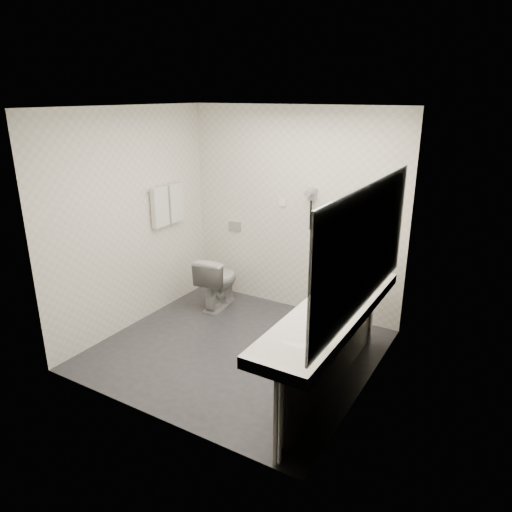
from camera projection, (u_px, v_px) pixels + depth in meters
The scene contains 31 objects.
floor at pixel (237, 349), 5.09m from camera, with size 2.80×2.80×0.00m, color #2B2B31.
ceiling at pixel (233, 107), 4.27m from camera, with size 2.80×2.80×0.00m, color white.
wall_back at pixel (293, 212), 5.73m from camera, with size 2.80×2.80×0.00m, color white.
wall_front at pixel (143, 281), 3.62m from camera, with size 2.80×2.80×0.00m, color white.
wall_left at pixel (132, 220), 5.35m from camera, with size 2.60×2.60×0.00m, color white.
wall_right at pixel (373, 263), 4.00m from camera, with size 2.60×2.60×0.00m, color white.
vanity_counter at pixel (331, 313), 4.12m from camera, with size 0.55×2.20×0.10m, color white.
vanity_panel at pixel (332, 356), 4.25m from camera, with size 0.03×2.15×0.75m, color #999891.
vanity_post_near at pixel (281, 423), 3.39m from camera, with size 0.06×0.06×0.75m, color silver.
vanity_post_far at pixel (371, 313), 5.08m from camera, with size 0.06×0.06×0.75m, color silver.
mirror at pixel (366, 247), 3.78m from camera, with size 0.02×2.20×1.05m, color #B2BCC6.
basin_near at pixel (299, 341), 3.58m from camera, with size 0.40×0.31×0.05m, color white.
basin_far at pixel (357, 284), 4.64m from camera, with size 0.40×0.31×0.05m, color white.
faucet_near at pixel (324, 337), 3.46m from camera, with size 0.04×0.04×0.15m, color silver.
faucet_far at pixel (377, 280), 4.52m from camera, with size 0.04×0.04×0.15m, color silver.
soap_bottle_a at pixel (345, 303), 4.09m from camera, with size 0.04×0.04×0.09m, color beige.
soap_bottle_b at pixel (329, 298), 4.17m from camera, with size 0.08×0.08×0.10m, color beige.
soap_bottle_c at pixel (338, 302), 4.08m from camera, with size 0.05×0.05×0.12m, color beige.
glass_left at pixel (361, 296), 4.19m from camera, with size 0.06×0.06×0.12m, color silver.
toilet at pixel (218, 281), 6.03m from camera, with size 0.38×0.67×0.68m, color white.
flush_plate at pixel (235, 226), 6.23m from camera, with size 0.18×0.02×0.12m, color #B2B5BA.
pedal_bin at pixel (313, 311), 5.71m from camera, with size 0.18×0.18×0.25m, color #B2B5BA.
bin_lid at pixel (314, 301), 5.66m from camera, with size 0.18×0.18×0.01m, color #B2B5BA.
towel_rail at pixel (166, 187), 5.68m from camera, with size 0.02×0.02×0.62m, color silver.
towel_near at pixel (160, 207), 5.63m from camera, with size 0.07×0.24×0.48m, color white.
towel_far at pixel (175, 203), 5.86m from camera, with size 0.07×0.24×0.48m, color white.
dryer_cradle at pixel (312, 194), 5.51m from camera, with size 0.10×0.04×0.14m, color gray.
dryer_barrel at pixel (310, 193), 5.44m from camera, with size 0.08×0.08×0.14m, color gray.
dryer_cord at pixel (311, 215), 5.58m from camera, with size 0.02×0.02×0.35m, color black.
switch_plate_a at pixel (282, 203), 5.76m from camera, with size 0.09×0.02×0.09m, color white.
switch_plate_b at pixel (336, 209), 5.43m from camera, with size 0.09×0.02×0.09m, color white.
Camera 1 is at (2.45, -3.75, 2.62)m, focal length 33.07 mm.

